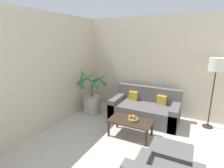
# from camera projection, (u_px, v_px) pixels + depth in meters

# --- Properties ---
(wall_back) EXTENTS (7.66, 0.06, 2.70)m
(wall_back) POSITION_uv_depth(u_px,v_px,m) (195.00, 69.00, 4.43)
(wall_back) COLOR beige
(wall_back) RESTS_ON ground_plane
(potted_palm) EXTENTS (0.91, 0.89, 1.34)m
(potted_palm) POSITION_uv_depth(u_px,v_px,m) (92.00, 99.00, 5.04)
(potted_palm) COLOR #ADA393
(potted_palm) RESTS_ON ground_plane
(sofa_loveseat) EXTENTS (1.74, 0.87, 0.84)m
(sofa_loveseat) POSITION_uv_depth(u_px,v_px,m) (145.00, 110.00, 4.64)
(sofa_loveseat) COLOR #605B5B
(sofa_loveseat) RESTS_ON ground_plane
(floor_lamp) EXTENTS (0.33, 0.33, 1.70)m
(floor_lamp) POSITION_uv_depth(u_px,v_px,m) (216.00, 68.00, 3.93)
(floor_lamp) COLOR #2D2823
(floor_lamp) RESTS_ON ground_plane
(coffee_table) EXTENTS (0.94, 0.54, 0.38)m
(coffee_table) POSITION_uv_depth(u_px,v_px,m) (130.00, 122.00, 3.83)
(coffee_table) COLOR #38281E
(coffee_table) RESTS_ON ground_plane
(fruit_bowl) EXTENTS (0.23, 0.23, 0.04)m
(fruit_bowl) POSITION_uv_depth(u_px,v_px,m) (133.00, 119.00, 3.81)
(fruit_bowl) COLOR #997A4C
(fruit_bowl) RESTS_ON coffee_table
(apple_red) EXTENTS (0.07, 0.07, 0.07)m
(apple_red) POSITION_uv_depth(u_px,v_px,m) (133.00, 116.00, 3.87)
(apple_red) COLOR red
(apple_red) RESTS_ON fruit_bowl
(apple_green) EXTENTS (0.08, 0.08, 0.08)m
(apple_green) POSITION_uv_depth(u_px,v_px,m) (134.00, 117.00, 3.78)
(apple_green) COLOR olive
(apple_green) RESTS_ON fruit_bowl
(orange_fruit) EXTENTS (0.08, 0.08, 0.08)m
(orange_fruit) POSITION_uv_depth(u_px,v_px,m) (130.00, 116.00, 3.82)
(orange_fruit) COLOR orange
(orange_fruit) RESTS_ON fruit_bowl
(ottoman) EXTENTS (0.67, 0.49, 0.36)m
(ottoman) POSITION_uv_depth(u_px,v_px,m) (171.00, 157.00, 2.95)
(ottoman) COLOR #605B5B
(ottoman) RESTS_ON ground_plane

